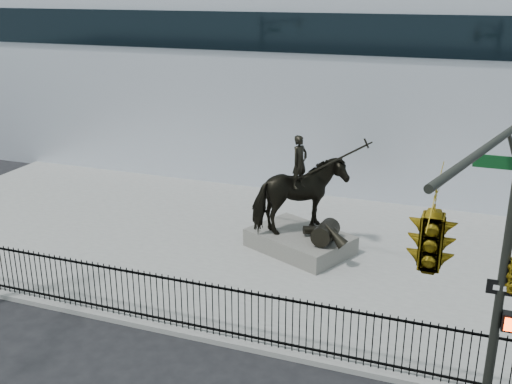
% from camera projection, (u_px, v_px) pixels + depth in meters
% --- Properties ---
extents(ground, '(120.00, 120.00, 0.00)m').
position_uv_depth(ground, '(180.00, 363.00, 14.79)').
color(ground, black).
rests_on(ground, ground).
extents(plaza, '(30.00, 12.00, 0.15)m').
position_uv_depth(plaza, '(272.00, 249.00, 20.97)').
color(plaza, gray).
rests_on(plaza, ground).
extents(building, '(44.00, 14.00, 9.00)m').
position_uv_depth(building, '(353.00, 73.00, 31.05)').
color(building, silver).
rests_on(building, ground).
extents(picket_fence, '(22.10, 0.10, 1.50)m').
position_uv_depth(picket_fence, '(201.00, 307.00, 15.60)').
color(picket_fence, black).
rests_on(picket_fence, plaza).
extents(statue_plinth, '(3.96, 3.44, 0.62)m').
position_uv_depth(statue_plinth, '(300.00, 241.00, 20.66)').
color(statue_plinth, '#5A5852').
rests_on(statue_plinth, plaza).
extents(equestrian_statue, '(3.89, 3.31, 3.60)m').
position_uv_depth(equestrian_statue, '(303.00, 198.00, 20.09)').
color(equestrian_statue, black).
rests_on(equestrian_statue, statue_plinth).
extents(traffic_signal_right, '(2.17, 6.86, 7.00)m').
position_uv_depth(traffic_signal_right, '(480.00, 255.00, 9.32)').
color(traffic_signal_right, black).
rests_on(traffic_signal_right, ground).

